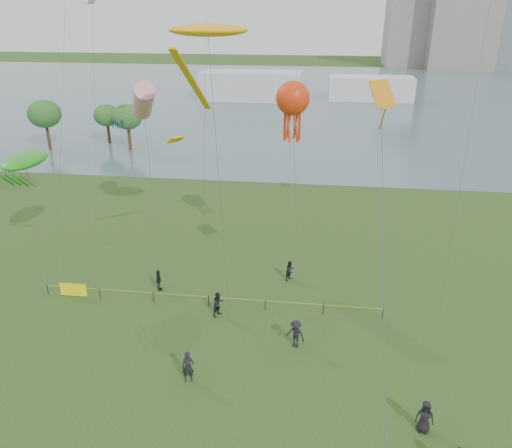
# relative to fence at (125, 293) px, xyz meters

# --- Properties ---
(lake) EXTENTS (400.00, 120.00, 0.08)m
(lake) POSITION_rel_fence_xyz_m (9.90, 86.67, -0.53)
(lake) COLOR slate
(lake) RESTS_ON ground_plane
(building_mid) EXTENTS (20.00, 20.00, 38.00)m
(building_mid) POSITION_rel_fence_xyz_m (55.90, 148.67, 18.45)
(building_mid) COLOR gray
(building_mid) RESTS_ON ground_plane
(building_low) EXTENTS (16.00, 18.00, 28.00)m
(building_low) POSITION_rel_fence_xyz_m (41.90, 154.67, 13.45)
(building_low) COLOR gray
(building_low) RESTS_ON ground_plane
(pavilion_left) EXTENTS (22.00, 8.00, 6.00)m
(pavilion_left) POSITION_rel_fence_xyz_m (-2.10, 81.67, 2.45)
(pavilion_left) COLOR silver
(pavilion_left) RESTS_ON ground_plane
(pavilion_right) EXTENTS (18.00, 7.00, 5.00)m
(pavilion_right) POSITION_rel_fence_xyz_m (23.90, 84.67, 1.95)
(pavilion_right) COLOR silver
(pavilion_right) RESTS_ON ground_plane
(trees) EXTENTS (24.22, 16.99, 8.73)m
(trees) POSITION_rel_fence_xyz_m (-25.75, 34.63, 4.94)
(trees) COLOR #372719
(trees) RESTS_ON ground_plane
(fence) EXTENTS (24.07, 0.07, 1.05)m
(fence) POSITION_rel_fence_xyz_m (0.00, 0.00, 0.00)
(fence) COLOR black
(fence) RESTS_ON ground_plane
(spectator_a) EXTENTS (1.02, 1.08, 1.76)m
(spectator_a) POSITION_rel_fence_xyz_m (7.04, -1.03, 0.33)
(spectator_a) COLOR black
(spectator_a) RESTS_ON ground_plane
(spectator_b) EXTENTS (1.39, 1.13, 1.88)m
(spectator_b) POSITION_rel_fence_xyz_m (12.41, -3.78, 0.39)
(spectator_b) COLOR black
(spectator_b) RESTS_ON ground_plane
(spectator_c) EXTENTS (0.60, 1.04, 1.66)m
(spectator_c) POSITION_rel_fence_xyz_m (2.01, 1.62, 0.27)
(spectator_c) COLOR black
(spectator_c) RESTS_ON ground_plane
(spectator_d) EXTENTS (0.95, 0.68, 1.81)m
(spectator_d) POSITION_rel_fence_xyz_m (19.10, -9.65, 0.35)
(spectator_d) COLOR black
(spectator_d) RESTS_ON ground_plane
(spectator_f) EXTENTS (0.76, 0.57, 1.90)m
(spectator_f) POSITION_rel_fence_xyz_m (6.62, -7.61, 0.39)
(spectator_f) COLOR black
(spectator_f) RESTS_ON ground_plane
(spectator_g) EXTENTS (0.94, 0.97, 1.58)m
(spectator_g) POSITION_rel_fence_xyz_m (11.56, 4.38, 0.24)
(spectator_g) COLOR black
(spectator_g) RESTS_ON ground_plane
(kite_stingray) EXTENTS (4.74, 9.96, 18.47)m
(kite_stingray) POSITION_rel_fence_xyz_m (6.44, 1.40, 17.45)
(kite_stingray) COLOR #3F3F42
(kite_windsock) EXTENTS (5.34, 10.11, 14.30)m
(kite_windsock) POSITION_rel_fence_xyz_m (-0.77, 9.47, 11.90)
(kite_windsock) COLOR #3F3F42
(kite_creature) EXTENTS (4.01, 7.45, 9.30)m
(kite_creature) POSITION_rel_fence_xyz_m (-8.43, 4.21, 8.26)
(kite_creature) COLOR #3F3F42
(kite_octopus) EXTENTS (2.44, 8.43, 14.90)m
(kite_octopus) POSITION_rel_fence_xyz_m (11.36, 4.68, 13.12)
(kite_octopus) COLOR #3F3F42
(kite_delta) EXTENTS (1.49, 14.15, 16.28)m
(kite_delta) POSITION_rel_fence_xyz_m (16.09, -5.53, 14.22)
(kite_delta) COLOR #3F3F42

